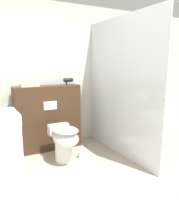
{
  "coord_description": "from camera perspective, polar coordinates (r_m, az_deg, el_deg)",
  "views": [
    {
      "loc": [
        -1.47,
        -1.8,
        1.48
      ],
      "look_at": [
        0.12,
        1.18,
        0.72
      ],
      "focal_mm": 35.0,
      "sensor_mm": 36.0,
      "label": 1
    }
  ],
  "objects": [
    {
      "name": "shower_glass",
      "position": [
        3.52,
        8.0,
        6.13
      ],
      "size": [
        0.04,
        1.88,
        2.18
      ],
      "color": "silver",
      "rests_on": "ground_plane"
    },
    {
      "name": "toilet",
      "position": [
        3.32,
        -6.61,
        -7.41
      ],
      "size": [
        0.36,
        0.62,
        0.54
      ],
      "color": "white",
      "rests_on": "ground_plane"
    },
    {
      "name": "spare_toilet_roll",
      "position": [
        3.56,
        -2.07,
        -11.08
      ],
      "size": [
        0.1,
        0.1,
        0.1
      ],
      "color": "white",
      "rests_on": "ground_plane"
    },
    {
      "name": "ground_plane",
      "position": [
        2.76,
        9.91,
        -20.05
      ],
      "size": [
        12.0,
        12.0,
        0.0
      ],
      "primitive_type": "plane",
      "color": "#9E9384"
    },
    {
      "name": "wall_back",
      "position": [
        4.08,
        -7.03,
        9.29
      ],
      "size": [
        8.0,
        0.06,
        2.5
      ],
      "color": "silver",
      "rests_on": "ground_plane"
    },
    {
      "name": "folded_towel",
      "position": [
        3.65,
        -15.39,
        6.83
      ],
      "size": [
        0.28,
        0.15,
        0.05
      ],
      "color": "beige",
      "rests_on": "partition_panel"
    },
    {
      "name": "hair_drier",
      "position": [
        3.9,
        -5.5,
        8.27
      ],
      "size": [
        0.19,
        0.07,
        0.11
      ],
      "color": "black",
      "rests_on": "partition_panel"
    },
    {
      "name": "partition_panel",
      "position": [
        3.83,
        -10.72,
        -1.56
      ],
      "size": [
        1.11,
        0.29,
        1.11
      ],
      "color": "#3D2819",
      "rests_on": "ground_plane"
    }
  ]
}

